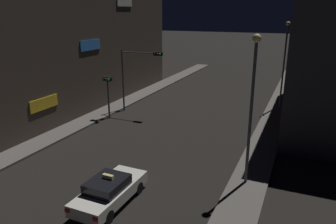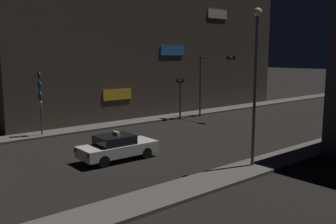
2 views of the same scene
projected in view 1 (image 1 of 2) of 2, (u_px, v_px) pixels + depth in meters
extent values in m
cube|color=#5B5651|center=(121.00, 104.00, 33.02)|extent=(2.03, 55.12, 0.16)
cube|color=#5B5651|center=(272.00, 123.00, 27.40)|extent=(2.03, 55.12, 0.16)
cube|color=#473D33|center=(41.00, 37.00, 30.78)|extent=(11.12, 31.06, 13.57)
cube|color=yellow|center=(44.00, 103.00, 24.50)|extent=(0.08, 2.80, 0.90)
cube|color=#337FE5|center=(90.00, 45.00, 28.81)|extent=(0.08, 2.80, 0.90)
cube|color=white|center=(125.00, 2.00, 33.13)|extent=(0.08, 2.80, 0.90)
cube|color=red|center=(286.00, 104.00, 26.41)|extent=(0.08, 2.80, 0.90)
cube|color=white|center=(293.00, 62.00, 29.09)|extent=(0.08, 2.80, 0.90)
cube|color=#D859B2|center=(299.00, 27.00, 31.78)|extent=(0.08, 2.80, 0.90)
cube|color=silver|center=(110.00, 192.00, 15.89)|extent=(1.88, 4.43, 0.60)
cube|color=black|center=(107.00, 184.00, 15.56)|extent=(1.62, 2.01, 0.50)
cube|color=red|center=(67.00, 211.00, 14.23)|extent=(0.24, 0.06, 0.16)
cube|color=red|center=(95.00, 220.00, 13.64)|extent=(0.24, 0.06, 0.16)
cylinder|color=black|center=(112.00, 182.00, 17.48)|extent=(0.23, 0.64, 0.64)
cylinder|color=black|center=(138.00, 188.00, 16.85)|extent=(0.23, 0.64, 0.64)
cylinder|color=black|center=(80.00, 208.00, 15.11)|extent=(0.23, 0.64, 0.64)
cylinder|color=black|center=(108.00, 217.00, 14.48)|extent=(0.23, 0.64, 0.64)
cube|color=#F4E08C|center=(108.00, 177.00, 15.54)|extent=(0.56, 0.19, 0.20)
cylinder|color=#47474C|center=(123.00, 81.00, 30.33)|extent=(0.16, 0.16, 5.83)
cylinder|color=#47474C|center=(140.00, 53.00, 28.84)|extent=(3.67, 0.10, 0.10)
cube|color=black|center=(158.00, 54.00, 28.14)|extent=(0.80, 0.28, 0.32)
sphere|color=#3F0C0C|center=(155.00, 54.00, 28.09)|extent=(0.20, 0.20, 0.20)
sphere|color=#3F2D0C|center=(157.00, 54.00, 27.99)|extent=(0.20, 0.20, 0.20)
sphere|color=#19E54C|center=(160.00, 54.00, 27.90)|extent=(0.20, 0.20, 0.20)
cylinder|color=#47474C|center=(108.00, 97.00, 28.40)|extent=(0.16, 0.16, 3.78)
cube|color=black|center=(107.00, 79.00, 27.92)|extent=(0.80, 0.28, 0.32)
sphere|color=#3F0C0C|center=(104.00, 79.00, 27.86)|extent=(0.20, 0.20, 0.20)
sphere|color=#3F2D0C|center=(106.00, 79.00, 27.76)|extent=(0.20, 0.20, 0.20)
sphere|color=#19E54C|center=(109.00, 80.00, 27.67)|extent=(0.20, 0.20, 0.20)
cylinder|color=#47474C|center=(251.00, 117.00, 16.69)|extent=(0.16, 0.16, 7.50)
sphere|color=#F4D88C|center=(257.00, 38.00, 15.51)|extent=(0.43, 0.43, 0.43)
cylinder|color=#47474C|center=(283.00, 68.00, 30.79)|extent=(0.16, 0.16, 7.70)
sphere|color=#F4D88C|center=(288.00, 23.00, 29.59)|extent=(0.39, 0.39, 0.39)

